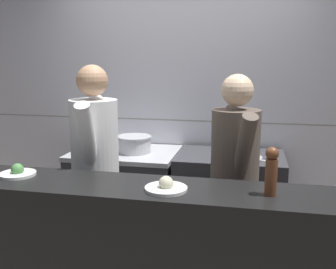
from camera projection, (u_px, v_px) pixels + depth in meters
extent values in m
cube|color=silver|center=(184.00, 105.00, 3.87)|extent=(8.00, 0.06, 2.60)
cube|color=gray|center=(184.00, 120.00, 3.87)|extent=(8.00, 0.00, 0.01)
cube|color=#38383D|center=(126.00, 199.00, 3.76)|extent=(0.95, 0.70, 0.86)
cube|color=#B7BABF|center=(125.00, 153.00, 3.67)|extent=(0.97, 0.71, 0.04)
cube|color=#B7BABF|center=(114.00, 205.00, 3.42)|extent=(0.86, 0.03, 0.10)
cube|color=#38383D|center=(229.00, 204.00, 3.55)|extent=(0.94, 0.65, 0.92)
cube|color=black|center=(225.00, 262.00, 3.34)|extent=(0.92, 0.04, 0.10)
cube|color=black|center=(134.00, 267.00, 2.37)|extent=(2.68, 0.45, 1.04)
cylinder|color=#B7BABF|center=(134.00, 144.00, 3.61)|extent=(0.30, 0.30, 0.15)
cylinder|color=#B7BABF|center=(134.00, 137.00, 3.59)|extent=(0.32, 0.32, 0.01)
cone|color=#B7BABF|center=(246.00, 152.00, 3.41)|extent=(0.28, 0.28, 0.08)
cube|color=#B7BABF|center=(258.00, 160.00, 3.29)|extent=(0.26, 0.15, 0.01)
cube|color=black|center=(238.00, 155.00, 3.41)|extent=(0.11, 0.07, 0.02)
cylinder|color=white|center=(18.00, 174.00, 2.45)|extent=(0.22, 0.22, 0.02)
sphere|color=#4C8C47|center=(17.00, 170.00, 2.45)|extent=(0.08, 0.08, 0.08)
cylinder|color=white|center=(166.00, 189.00, 2.18)|extent=(0.24, 0.24, 0.02)
sphere|color=beige|center=(166.00, 183.00, 2.18)|extent=(0.08, 0.08, 0.08)
cylinder|color=brown|center=(271.00, 177.00, 2.08)|extent=(0.06, 0.06, 0.20)
sphere|color=brown|center=(272.00, 153.00, 2.06)|extent=(0.07, 0.07, 0.07)
cube|color=black|center=(98.00, 237.00, 3.03)|extent=(0.33, 0.24, 0.80)
cylinder|color=white|center=(95.00, 145.00, 2.88)|extent=(0.41, 0.41, 0.66)
sphere|color=tan|center=(92.00, 81.00, 2.79)|extent=(0.23, 0.23, 0.23)
cylinder|color=white|center=(100.00, 129.00, 3.07)|extent=(0.16, 0.35, 0.55)
cylinder|color=white|center=(88.00, 140.00, 2.67)|extent=(0.16, 0.35, 0.55)
cube|color=black|center=(232.00, 249.00, 2.87)|extent=(0.33, 0.26, 0.77)
cylinder|color=brown|center=(235.00, 155.00, 2.73)|extent=(0.42, 0.42, 0.64)
sphere|color=beige|center=(237.00, 90.00, 2.64)|extent=(0.22, 0.22, 0.22)
cylinder|color=brown|center=(228.00, 139.00, 2.91)|extent=(0.19, 0.34, 0.54)
cylinder|color=brown|center=(244.00, 151.00, 2.52)|extent=(0.19, 0.34, 0.54)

